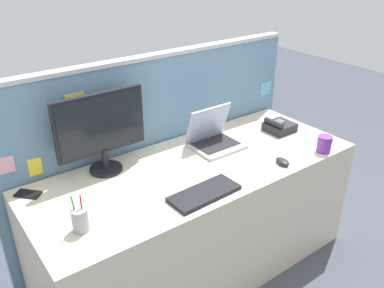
{
  "coord_description": "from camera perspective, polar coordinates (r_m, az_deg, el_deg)",
  "views": [
    {
      "loc": [
        -1.22,
        -1.6,
        1.9
      ],
      "look_at": [
        0.0,
        0.05,
        0.87
      ],
      "focal_mm": 37.96,
      "sensor_mm": 36.0,
      "label": 1
    }
  ],
  "objects": [
    {
      "name": "cell_phone_black_slab",
      "position": [
        2.23,
        -22.04,
        -6.53
      ],
      "size": [
        0.14,
        0.14,
        0.01
      ],
      "primitive_type": "cube",
      "rotation": [
        0.0,
        0.0,
        0.73
      ],
      "color": "black",
      "rests_on": "desk"
    },
    {
      "name": "coffee_mug",
      "position": [
        2.58,
        18.11,
        0.01
      ],
      "size": [
        0.12,
        0.09,
        0.1
      ],
      "color": "purple",
      "rests_on": "desk"
    },
    {
      "name": "keyboard_main",
      "position": [
        2.06,
        1.74,
        -6.94
      ],
      "size": [
        0.38,
        0.17,
        0.02
      ],
      "primitive_type": "cube",
      "rotation": [
        0.0,
        0.0,
        0.04
      ],
      "color": "black",
      "rests_on": "desk"
    },
    {
      "name": "laptop",
      "position": [
        2.53,
        2.95,
        1.08
      ],
      "size": [
        0.3,
        0.26,
        0.25
      ],
      "color": "#B2B5BC",
      "rests_on": "desk"
    },
    {
      "name": "pen_cup",
      "position": [
        1.87,
        -15.45,
        -10.22
      ],
      "size": [
        0.07,
        0.07,
        0.18
      ],
      "color": "#99999E",
      "rests_on": "desk"
    },
    {
      "name": "desk_phone",
      "position": [
        2.79,
        12.13,
        2.41
      ],
      "size": [
        0.18,
        0.17,
        0.09
      ],
      "color": "#232328",
      "rests_on": "desk"
    },
    {
      "name": "desktop_monitor",
      "position": [
        2.22,
        -12.67,
        2.22
      ],
      "size": [
        0.51,
        0.18,
        0.45
      ],
      "color": "black",
      "rests_on": "desk"
    },
    {
      "name": "desk",
      "position": [
        2.53,
        0.69,
        -10.46
      ],
      "size": [
        1.93,
        0.76,
        0.75
      ],
      "primitive_type": "cube",
      "color": "beige",
      "rests_on": "ground_plane"
    },
    {
      "name": "cubicle_divider",
      "position": [
        2.67,
        -4.75,
        -1.15
      ],
      "size": [
        2.05,
        0.08,
        1.31
      ],
      "color": "#6084A3",
      "rests_on": "ground_plane"
    },
    {
      "name": "computer_mouse_right_hand",
      "position": [
        2.39,
        12.61,
        -2.43
      ],
      "size": [
        0.08,
        0.11,
        0.03
      ],
      "primitive_type": "ellipsoid",
      "rotation": [
        0.0,
        0.0,
        -0.18
      ],
      "color": "#232328",
      "rests_on": "desk"
    },
    {
      "name": "ground_plane",
      "position": [
        2.77,
        0.64,
        -16.63
      ],
      "size": [
        10.0,
        10.0,
        0.0
      ],
      "primitive_type": "plane",
      "color": "#424751"
    }
  ]
}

